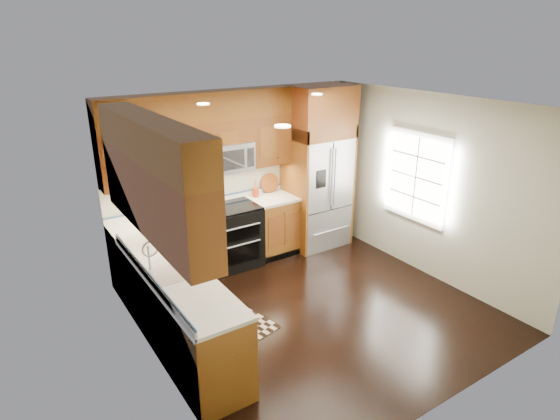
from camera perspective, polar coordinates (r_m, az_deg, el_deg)
ground at (r=6.17m, az=3.96°, el=-11.95°), size 4.00×4.00×0.00m
wall_back at (r=7.18m, az=-5.48°, el=4.23°), size 4.00×0.02×2.60m
wall_left at (r=4.73m, az=-15.46°, el=-5.49°), size 0.02×4.00×2.60m
wall_right at (r=6.92m, az=17.57°, el=2.71°), size 0.02×4.00×2.60m
window at (r=7.00m, az=16.29°, el=3.90°), size 0.04×1.10×1.30m
base_cabinets at (r=6.09m, az=-10.56°, el=-7.85°), size 2.85×3.00×0.90m
countertop at (r=6.03m, az=-10.05°, el=-3.14°), size 2.86×3.01×0.04m
upper_cabinets at (r=5.72m, az=-11.61°, el=7.16°), size 2.85×3.00×1.15m
range at (r=7.08m, az=-5.76°, el=-3.19°), size 0.76×0.67×0.95m
microwave at (r=6.80m, az=-6.64°, el=6.40°), size 0.76×0.40×0.42m
refrigerator at (r=7.56m, az=4.62°, el=5.14°), size 0.98×0.75×2.60m
sink_faucet at (r=5.13m, az=-13.14°, el=-6.95°), size 0.54×0.44×0.37m
rug at (r=6.06m, az=-8.69°, el=-12.78°), size 1.29×1.77×0.01m
knife_block at (r=6.62m, az=-13.49°, el=0.07°), size 0.11×0.15×0.28m
utensil_crock at (r=7.27m, az=-2.99°, el=2.39°), size 0.13×0.13×0.30m
cutting_board at (r=7.51m, az=-1.24°, el=2.28°), size 0.34×0.34×0.02m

